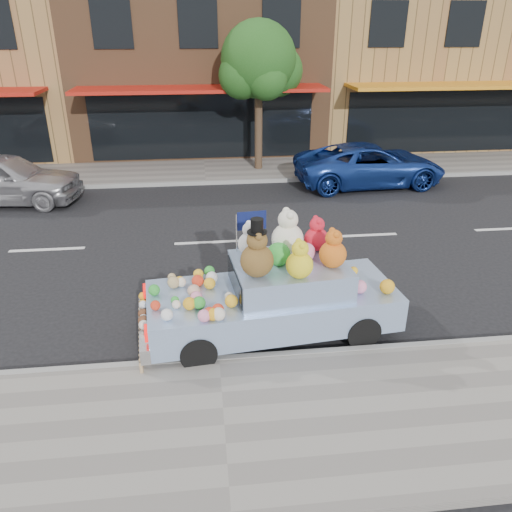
{
  "coord_description": "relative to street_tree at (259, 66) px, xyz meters",
  "views": [
    {
      "loc": [
        -0.15,
        -11.66,
        5.07
      ],
      "look_at": [
        0.76,
        -3.58,
        1.25
      ],
      "focal_mm": 35.0,
      "sensor_mm": 36.0,
      "label": 1
    }
  ],
  "objects": [
    {
      "name": "far_sidewalk",
      "position": [
        -2.03,
        -0.05,
        -3.63
      ],
      "size": [
        60.0,
        3.0,
        0.12
      ],
      "primitive_type": "cube",
      "color": "gray",
      "rests_on": "ground"
    },
    {
      "name": "ground",
      "position": [
        -2.03,
        -6.55,
        -3.69
      ],
      "size": [
        120.0,
        120.0,
        0.0
      ],
      "primitive_type": "plane",
      "color": "black",
      "rests_on": "ground"
    },
    {
      "name": "storefront_right",
      "position": [
        7.97,
        5.42,
        -0.05
      ],
      "size": [
        10.0,
        9.8,
        7.3
      ],
      "color": "olive",
      "rests_on": "ground"
    },
    {
      "name": "street_tree",
      "position": [
        0.0,
        0.0,
        0.0
      ],
      "size": [
        3.0,
        2.7,
        5.22
      ],
      "color": "#38281C",
      "rests_on": "ground"
    },
    {
      "name": "art_car",
      "position": [
        -1.02,
        -10.7,
        -2.89
      ],
      "size": [
        4.63,
        2.18,
        2.33
      ],
      "rotation": [
        0.0,
        0.0,
        0.1
      ],
      "color": "black",
      "rests_on": "ground"
    },
    {
      "name": "car_silver",
      "position": [
        -8.14,
        -2.78,
        -2.92
      ],
      "size": [
        4.71,
        2.38,
        1.54
      ],
      "primitive_type": "imported",
      "rotation": [
        0.0,
        0.0,
        1.44
      ],
      "color": "#B8B7BC",
      "rests_on": "ground"
    },
    {
      "name": "car_blue",
      "position": [
        3.51,
        -2.19,
        -2.99
      ],
      "size": [
        5.16,
        2.62,
        1.4
      ],
      "primitive_type": "imported",
      "rotation": [
        0.0,
        0.0,
        1.63
      ],
      "color": "#1B3B97",
      "rests_on": "ground"
    },
    {
      "name": "storefront_mid",
      "position": [
        -2.03,
        5.42,
        -0.05
      ],
      "size": [
        10.0,
        9.8,
        7.3
      ],
      "color": "brown",
      "rests_on": "ground"
    },
    {
      "name": "far_kerb",
      "position": [
        -2.03,
        -1.55,
        -3.63
      ],
      "size": [
        60.0,
        0.12,
        0.13
      ],
      "primitive_type": "cube",
      "color": "gray",
      "rests_on": "ground"
    },
    {
      "name": "near_kerb",
      "position": [
        -2.03,
        -11.55,
        -3.63
      ],
      "size": [
        60.0,
        0.12,
        0.13
      ],
      "primitive_type": "cube",
      "color": "gray",
      "rests_on": "ground"
    },
    {
      "name": "near_sidewalk",
      "position": [
        -2.03,
        -13.05,
        -3.63
      ],
      "size": [
        60.0,
        3.0,
        0.12
      ],
      "primitive_type": "cube",
      "color": "gray",
      "rests_on": "ground"
    }
  ]
}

